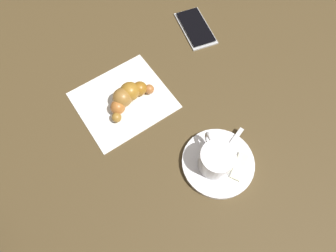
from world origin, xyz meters
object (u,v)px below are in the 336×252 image
at_px(sugar_packet, 239,166).
at_px(cell_phone, 196,28).
at_px(saucer, 218,163).
at_px(croissant, 127,96).
at_px(espresso_cup, 217,158).
at_px(napkin, 123,100).
at_px(teaspoon, 221,159).

relative_size(sugar_packet, cell_phone, 0.39).
height_order(saucer, croissant, croissant).
xyz_separation_m(espresso_cup, cell_phone, (0.28, -0.23, -0.03)).
height_order(espresso_cup, cell_phone, espresso_cup).
xyz_separation_m(napkin, croissant, (-0.01, -0.01, 0.02)).
bearing_deg(napkin, cell_phone, -80.29).
relative_size(teaspoon, cell_phone, 0.85).
distance_m(espresso_cup, croissant, 0.23).
height_order(espresso_cup, croissant, espresso_cup).
bearing_deg(saucer, croissant, 10.54).
bearing_deg(cell_phone, teaspoon, 143.63).
distance_m(saucer, napkin, 0.25).
bearing_deg(cell_phone, espresso_cup, 141.62).
xyz_separation_m(sugar_packet, cell_phone, (0.32, -0.20, -0.01)).
bearing_deg(napkin, saucer, -168.31).
bearing_deg(espresso_cup, napkin, 10.23).
height_order(espresso_cup, sugar_packet, espresso_cup).
bearing_deg(teaspoon, croissant, 12.15).
relative_size(saucer, teaspoon, 1.15).
relative_size(teaspoon, sugar_packet, 2.17).
bearing_deg(croissant, napkin, 35.50).
bearing_deg(saucer, cell_phone, -37.18).
xyz_separation_m(saucer, teaspoon, (0.00, -0.01, 0.01)).
height_order(teaspoon, cell_phone, teaspoon).
distance_m(sugar_packet, croissant, 0.27).
relative_size(espresso_cup, napkin, 0.44).
distance_m(teaspoon, cell_phone, 0.36).
height_order(sugar_packet, napkin, sugar_packet).
bearing_deg(napkin, espresso_cup, -169.77).
xyz_separation_m(espresso_cup, croissant, (0.23, 0.04, -0.02)).
relative_size(sugar_packet, croissant, 0.45).
distance_m(sugar_packet, cell_phone, 0.38).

